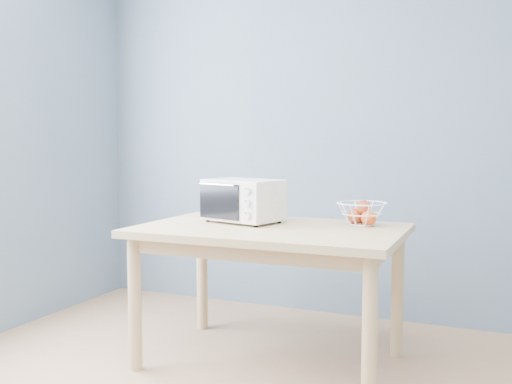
% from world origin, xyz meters
% --- Properties ---
extents(room, '(4.01, 4.51, 2.61)m').
position_xyz_m(room, '(0.00, 0.00, 1.30)').
color(room, '#A27D5A').
rests_on(room, ground).
extents(dining_table, '(1.40, 0.90, 0.75)m').
position_xyz_m(dining_table, '(-0.25, 1.22, 0.65)').
color(dining_table, '#D6BC80').
rests_on(dining_table, ground).
extents(toaster_oven, '(0.47, 0.38, 0.24)m').
position_xyz_m(toaster_oven, '(-0.47, 1.33, 0.88)').
color(toaster_oven, white).
rests_on(toaster_oven, dining_table).
extents(fruit_basket, '(0.34, 0.34, 0.14)m').
position_xyz_m(fruit_basket, '(0.20, 1.46, 0.82)').
color(fruit_basket, white).
rests_on(fruit_basket, dining_table).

